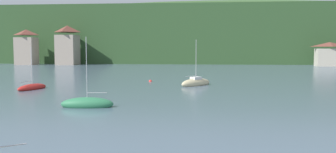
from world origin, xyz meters
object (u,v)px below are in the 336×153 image
object	(u,v)px
shore_building_westcentral	(68,46)
sailboat_mid_1	(87,104)
shore_building_west	(26,48)
sailboat_far_8	(32,88)
mooring_buoy_near	(150,81)
shore_building_central	(329,54)
sailboat_far_6	(196,83)

from	to	relation	value
shore_building_westcentral	sailboat_mid_1	world-z (taller)	shore_building_westcentral
shore_building_west	sailboat_far_8	size ratio (longest dim) A/B	1.95
sailboat_mid_1	mooring_buoy_near	distance (m)	21.99
sailboat_mid_1	shore_building_central	bearing A→B (deg)	-127.66
shore_building_westcentral	shore_building_central	bearing A→B (deg)	-0.99
shore_building_westcentral	sailboat_far_8	distance (m)	60.86
shore_building_west	sailboat_mid_1	world-z (taller)	shore_building_west
sailboat_far_6	sailboat_far_8	world-z (taller)	sailboat_far_6
shore_building_west	sailboat_far_6	world-z (taller)	shore_building_west
shore_building_west	sailboat_far_6	distance (m)	70.43
shore_building_west	shore_building_central	distance (m)	81.39
sailboat_far_8	sailboat_mid_1	bearing A→B (deg)	-123.09
shore_building_central	mooring_buoy_near	size ratio (longest dim) A/B	15.44
shore_building_west	shore_building_westcentral	world-z (taller)	shore_building_westcentral
sailboat_mid_1	sailboat_far_6	world-z (taller)	sailboat_far_6
shore_building_west	sailboat_far_8	distance (m)	64.63
shore_building_westcentral	sailboat_far_8	world-z (taller)	shore_building_westcentral
shore_building_central	mooring_buoy_near	world-z (taller)	shore_building_central
sailboat_far_6	mooring_buoy_near	bearing A→B (deg)	95.48
shore_building_west	sailboat_far_6	size ratio (longest dim) A/B	1.62
shore_building_west	mooring_buoy_near	size ratio (longest dim) A/B	21.77
shore_building_central	sailboat_far_8	xyz separation A→B (m)	(-51.76, -56.72, -2.79)
shore_building_westcentral	sailboat_far_6	distance (m)	63.66
sailboat_far_6	shore_building_west	bearing A→B (deg)	85.22
shore_building_westcentral	mooring_buoy_near	distance (m)	56.19
mooring_buoy_near	sailboat_mid_1	bearing A→B (deg)	-94.96
shore_building_central	sailboat_far_8	world-z (taller)	shore_building_central
shore_building_westcentral	shore_building_central	size ratio (longest dim) A/B	1.56
shore_building_west	sailboat_far_6	xyz separation A→B (m)	(47.96, -51.39, -4.42)
shore_building_central	sailboat_mid_1	distance (m)	79.80
sailboat_far_6	mooring_buoy_near	distance (m)	7.99
shore_building_central	shore_building_westcentral	bearing A→B (deg)	179.01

